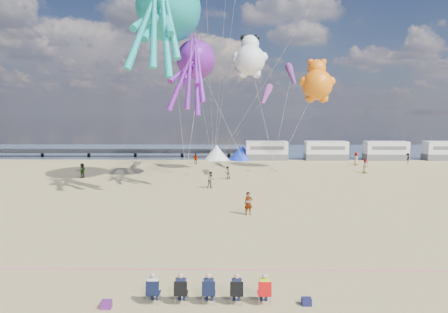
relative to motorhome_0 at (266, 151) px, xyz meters
The scene contains 33 objects.
ground 40.48m from the motorhome_0, 98.53° to the right, with size 120.00×120.00×0.00m, color tan.
water 16.22m from the motorhome_0, 111.80° to the left, with size 120.00×120.00×0.00m, color #39506E.
pier 34.24m from the motorhome_0, behind, with size 60.00×3.00×0.50m, color black.
motorhome_0 is the anchor object (origin of this frame).
motorhome_1 9.50m from the motorhome_0, ahead, with size 6.60×2.50×3.00m, color silver.
motorhome_2 19.00m from the motorhome_0, ahead, with size 6.60×2.50×3.00m, color silver.
motorhome_3 28.50m from the motorhome_0, ahead, with size 6.60×2.50×3.00m, color silver.
tent_white 8.01m from the motorhome_0, behind, with size 4.00×4.00×2.40m, color white.
tent_blue 4.01m from the motorhome_0, behind, with size 4.00×4.00×2.40m, color #1933CC.
spectator_row 48.86m from the motorhome_0, 97.97° to the right, with size 6.10×0.90×1.30m, color black, non-canonical shape.
cooler_purple 50.02m from the motorhome_0, 102.40° to the right, with size 0.40×0.30×0.32m, color #5B1D6E.
cooler_navy 48.59m from the motorhome_0, 93.44° to the right, with size 0.38×0.28×0.30m, color #161844.
rope_line 45.42m from the motorhome_0, 97.59° to the right, with size 0.03×0.03×34.00m, color #F2338C.
standing_person 34.84m from the motorhome_0, 97.48° to the right, with size 0.63×0.41×1.72m, color tan.
beachgoer_0 13.87m from the motorhome_0, 27.47° to the right, with size 0.68×0.45×1.88m, color #7F6659.
beachgoer_1 19.67m from the motorhome_0, 108.32° to the right, with size 0.73×0.47×1.48m, color #7F6659.
beachgoer_2 21.08m from the motorhome_0, 11.40° to the right, with size 0.74×0.58×1.53m, color #7F6659.
beachgoer_3 12.21m from the motorhome_0, 152.96° to the right, with size 1.01×0.58×1.57m, color #7F6659.
beachgoer_4 29.18m from the motorhome_0, 142.18° to the right, with size 1.01×0.42×1.72m, color #7F6659.
beachgoer_6 17.85m from the motorhome_0, 51.77° to the right, with size 0.64×0.42×1.75m, color #7F6659.
beachgoer_7 25.44m from the motorhome_0, 107.81° to the right, with size 0.82×0.54×1.68m, color #7F6659.
sandbag_a 19.52m from the motorhome_0, 125.00° to the right, with size 0.50×0.35×0.22m, color gray.
sandbag_b 13.26m from the motorhome_0, 105.52° to the right, with size 0.50×0.35×0.22m, color gray.
sandbag_c 13.31m from the motorhome_0, 90.11° to the right, with size 0.50×0.35×0.22m, color gray.
sandbag_d 11.23m from the motorhome_0, 91.26° to the right, with size 0.50×0.35×0.22m, color gray.
sandbag_e 12.23m from the motorhome_0, 131.80° to the right, with size 0.50×0.35×0.22m, color gray.
kite_octopus_teal 30.31m from the motorhome_0, 118.02° to the right, with size 4.88×11.40×13.02m, color #16A5A1, non-canonical shape.
kite_octopus_purple 24.63m from the motorhome_0, 116.30° to the right, with size 3.96×9.24×10.55m, color #6F199A, non-canonical shape.
kite_panda 19.49m from the motorhome_0, 103.29° to the right, with size 4.38×4.13×6.19m, color white, non-canonical shape.
kite_teddy_orange 16.00m from the motorhome_0, 65.59° to the right, with size 4.73×4.45×6.68m, color orange, non-canonical shape.
windsock_left 20.63m from the motorhome_0, 124.07° to the right, with size 1.10×7.02×7.02m, color red, non-canonical shape.
windsock_mid 16.71m from the motorhome_0, 81.74° to the right, with size 1.00×6.32×6.32m, color red, non-canonical shape.
windsock_right 19.95m from the motorhome_0, 95.74° to the right, with size 0.90×4.27×4.27m, color red, non-canonical shape.
Camera 1 is at (0.02, -23.51, 7.57)m, focal length 32.00 mm.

